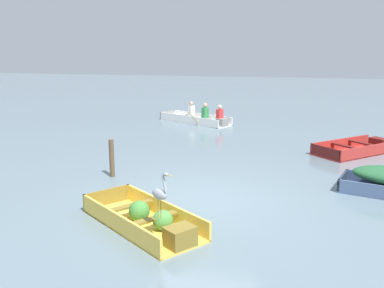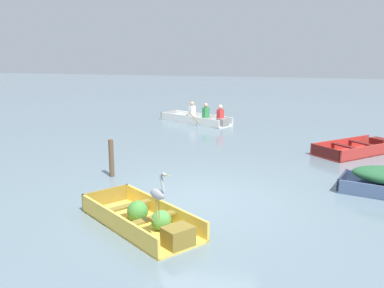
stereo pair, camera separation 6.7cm
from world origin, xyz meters
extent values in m
plane|color=slate|center=(0.00, 0.00, 0.00)|extent=(80.00, 80.00, 0.00)
cube|color=#E5BC47|center=(-0.69, -1.66, 0.02)|extent=(2.75, 2.43, 0.04)
cube|color=#E5BC47|center=(-0.39, -1.25, 0.18)|extent=(2.15, 1.63, 0.36)
cube|color=#E5BC47|center=(-1.00, -2.06, 0.18)|extent=(2.15, 1.63, 0.36)
cube|color=olive|center=(-1.74, -0.88, 0.18)|extent=(0.67, 0.87, 0.36)
cube|color=olive|center=(0.22, -2.34, 0.20)|extent=(0.57, 0.60, 0.33)
cube|color=olive|center=(-0.38, -1.89, 0.27)|extent=(0.70, 0.86, 0.04)
cube|color=olive|center=(-1.01, -1.42, 0.27)|extent=(0.70, 0.86, 0.04)
sphere|color=#4C9342|center=(-0.24, -1.82, 0.22)|extent=(0.36, 0.36, 0.36)
sphere|color=#428438|center=(-0.78, -1.55, 0.24)|extent=(0.39, 0.39, 0.39)
cube|color=#273246|center=(3.11, 1.59, 0.16)|extent=(0.33, 0.97, 0.31)
cube|color=#273246|center=(3.91, 1.36, 0.23)|extent=(0.40, 0.90, 0.04)
cube|color=#AD2D28|center=(3.79, 5.15, 0.02)|extent=(2.70, 2.68, 0.04)
cube|color=#AD2D28|center=(3.41, 5.54, 0.18)|extent=(1.93, 1.90, 0.36)
cube|color=#AD2D28|center=(4.17, 4.76, 0.18)|extent=(1.93, 1.90, 0.36)
cube|color=maroon|center=(2.86, 4.23, 0.18)|extent=(0.84, 0.85, 0.36)
cube|color=maroon|center=(4.61, 5.95, 0.20)|extent=(0.62, 0.62, 0.32)
cube|color=maroon|center=(4.08, 5.43, 0.27)|extent=(0.85, 0.86, 0.04)
cube|color=maroon|center=(3.51, 4.87, 0.27)|extent=(0.85, 0.86, 0.04)
cube|color=white|center=(-2.32, 9.39, 0.02)|extent=(3.44, 2.46, 0.04)
cube|color=white|center=(-2.10, 9.78, 0.17)|extent=(3.01, 1.67, 0.35)
cube|color=white|center=(-2.53, 8.99, 0.17)|extent=(3.01, 1.67, 0.35)
cube|color=gray|center=(-3.79, 10.19, 0.17)|extent=(0.50, 0.86, 0.35)
cube|color=gray|center=(-0.98, 8.66, 0.19)|extent=(0.52, 0.55, 0.31)
cube|color=gray|center=(-1.87, 9.14, 0.26)|extent=(0.55, 0.82, 0.04)
cube|color=gray|center=(-2.77, 9.63, 0.26)|extent=(0.55, 0.82, 0.04)
cube|color=white|center=(-2.49, 9.48, 0.50)|extent=(0.29, 0.33, 0.44)
sphere|color=tan|center=(-2.49, 9.48, 0.82)|extent=(0.18, 0.18, 0.18)
cube|color=#338C4C|center=(-1.80, 9.10, 0.50)|extent=(0.29, 0.33, 0.44)
sphere|color=tan|center=(-1.80, 9.10, 0.82)|extent=(0.18, 0.18, 0.18)
cube|color=red|center=(-1.10, 8.72, 0.50)|extent=(0.29, 0.33, 0.44)
sphere|color=beige|center=(-1.10, 8.72, 0.82)|extent=(0.18, 0.18, 0.18)
cylinder|color=tan|center=(-1.42, 9.78, 0.40)|extent=(0.35, 0.58, 0.55)
cylinder|color=tan|center=(-2.17, 8.42, 0.40)|extent=(0.35, 0.58, 0.55)
cylinder|color=olive|center=(-0.13, -2.25, 0.61)|extent=(0.02, 0.02, 0.35)
cylinder|color=olive|center=(-0.16, -2.31, 0.61)|extent=(0.02, 0.02, 0.35)
ellipsoid|color=#93999E|center=(-0.14, -2.28, 0.87)|extent=(0.35, 0.28, 0.18)
cylinder|color=#93999E|center=(-0.04, -2.34, 1.09)|extent=(0.12, 0.10, 0.28)
ellipsoid|color=#93999E|center=(0.00, -2.36, 1.24)|extent=(0.13, 0.11, 0.06)
cone|color=gold|center=(0.07, -2.40, 1.24)|extent=(0.10, 0.07, 0.02)
cylinder|color=brown|center=(-2.50, 1.08, 0.48)|extent=(0.12, 0.12, 0.96)
camera|label=1|loc=(1.94, -8.57, 3.20)|focal=40.00mm
camera|label=2|loc=(2.01, -8.56, 3.20)|focal=40.00mm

